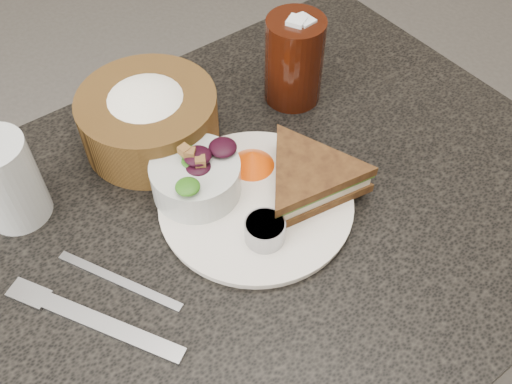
{
  "coord_description": "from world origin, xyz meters",
  "views": [
    {
      "loc": [
        -0.25,
        -0.38,
        1.37
      ],
      "look_at": [
        0.04,
        0.0,
        0.78
      ],
      "focal_mm": 40.0,
      "sensor_mm": 36.0,
      "label": 1
    }
  ],
  "objects": [
    {
      "name": "water_glass",
      "position": [
        -0.22,
        0.19,
        0.81
      ],
      "size": [
        0.1,
        0.1,
        0.13
      ],
      "primitive_type": "cylinder",
      "rotation": [
        0.0,
        0.0,
        0.17
      ],
      "color": "silver",
      "rests_on": "dining_table"
    },
    {
      "name": "orange_wedge",
      "position": [
        0.07,
        0.06,
        0.78
      ],
      "size": [
        0.08,
        0.08,
        0.03
      ],
      "primitive_type": "cone",
      "rotation": [
        0.0,
        0.0,
        0.23
      ],
      "color": "#F64E07",
      "rests_on": "dinner_plate"
    },
    {
      "name": "sandwich",
      "position": [
        0.11,
        -0.02,
        0.79
      ],
      "size": [
        0.21,
        0.21,
        0.05
      ],
      "primitive_type": null,
      "rotation": [
        0.0,
        0.0,
        -0.16
      ],
      "color": "#563617",
      "rests_on": "dinner_plate"
    },
    {
      "name": "dining_table",
      "position": [
        0.0,
        0.0,
        0.38
      ],
      "size": [
        1.0,
        0.7,
        0.75
      ],
      "primitive_type": "cube",
      "color": "black",
      "rests_on": "floor"
    },
    {
      "name": "dressing_ramekin",
      "position": [
        0.01,
        -0.05,
        0.78
      ],
      "size": [
        0.07,
        0.07,
        0.03
      ],
      "primitive_type": "cylinder",
      "rotation": [
        0.0,
        0.0,
        -0.35
      ],
      "color": "#979A9F",
      "rests_on": "dinner_plate"
    },
    {
      "name": "salad_bowl",
      "position": [
        -0.02,
        0.07,
        0.8
      ],
      "size": [
        0.14,
        0.14,
        0.07
      ],
      "primitive_type": null,
      "rotation": [
        0.0,
        0.0,
        0.21
      ],
      "color": "#B8BFBB",
      "rests_on": "dinner_plate"
    },
    {
      "name": "cola_glass",
      "position": [
        0.22,
        0.15,
        0.83
      ],
      "size": [
        0.12,
        0.12,
        0.15
      ],
      "primitive_type": null,
      "rotation": [
        0.0,
        0.0,
        0.34
      ],
      "color": "black",
      "rests_on": "dining_table"
    },
    {
      "name": "dinner_plate",
      "position": [
        0.04,
        0.0,
        0.76
      ],
      "size": [
        0.26,
        0.26,
        0.01
      ],
      "primitive_type": "cylinder",
      "color": "silver",
      "rests_on": "dining_table"
    },
    {
      "name": "fork",
      "position": [
        -0.21,
        -0.03,
        0.75
      ],
      "size": [
        0.12,
        0.19,
        0.01
      ],
      "primitive_type": "cube",
      "rotation": [
        0.0,
        0.0,
        0.53
      ],
      "color": "#A2A5A9",
      "rests_on": "dining_table"
    },
    {
      "name": "knife",
      "position": [
        -0.17,
        0.01,
        0.75
      ],
      "size": [
        0.09,
        0.16,
        0.0
      ],
      "primitive_type": "cube",
      "rotation": [
        0.0,
        0.0,
        0.48
      ],
      "color": "#989BA2",
      "rests_on": "dining_table"
    },
    {
      "name": "bread_basket",
      "position": [
        -0.01,
        0.2,
        0.81
      ],
      "size": [
        0.25,
        0.25,
        0.11
      ],
      "primitive_type": null,
      "rotation": [
        0.0,
        0.0,
        0.25
      ],
      "color": "brown",
      "rests_on": "dining_table"
    }
  ]
}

